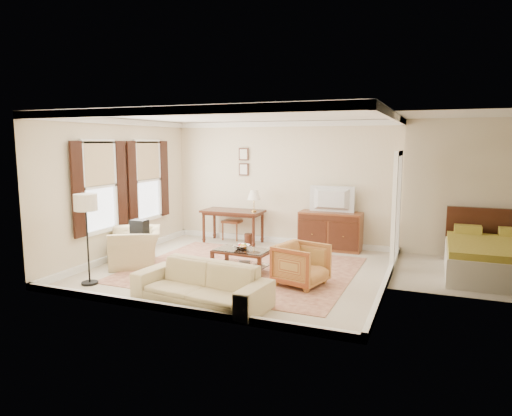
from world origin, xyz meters
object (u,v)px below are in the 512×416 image
Objects in this scene: writing_desk at (233,215)px; sideboard at (330,231)px; striped_armchair at (301,263)px; tv at (331,191)px; club_armchair at (136,241)px; sofa at (201,277)px; coffee_table at (242,255)px.

sideboard reaches higher than writing_desk.
sideboard reaches higher than striped_armchair.
tv is (2.34, 0.15, 0.65)m from writing_desk.
club_armchair is 2.72m from sofa.
tv is 1.22× the size of striped_armchair.
striped_armchair is (0.12, -2.76, -0.03)m from sideboard.
striped_armchair is (1.24, -0.35, 0.06)m from coffee_table.
club_armchair is at bearing -110.68° from writing_desk.
club_armchair is (-3.42, 0.06, 0.09)m from striped_armchair.
club_armchair is at bearing 154.44° from sofa.
club_armchair reaches higher than sofa.
sideboard is 2.66m from coffee_table.
tv is 0.89× the size of coffee_table.
writing_desk is 3.59m from striped_armchair.
club_armchair reaches higher than coffee_table.
tv is at bearing 83.86° from sofa.
writing_desk is 2.36m from sideboard.
writing_desk is 1.52× the size of tv.
sideboard is at bearing 4.06° from writing_desk.
coffee_table is 1.36× the size of striped_armchair.
writing_desk is at bearing 58.41° from striped_armchair.
sideboard is at bearing 65.02° from coffee_table.
striped_armchair is (0.12, -2.74, -0.94)m from tv.
club_armchair is at bearing 103.91° from striped_armchair.
tv is 2.82m from coffee_table.
sofa is (-1.02, -4.19, -0.02)m from sideboard.
sofa is at bearing -103.73° from sideboard.
sideboard is at bearing -90.00° from tv.
coffee_table is at bearing 100.86° from sofa.
writing_desk is 1.32× the size of club_armchair.
tv is (0.00, -0.02, 0.91)m from sideboard.
tv reaches higher than coffee_table.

